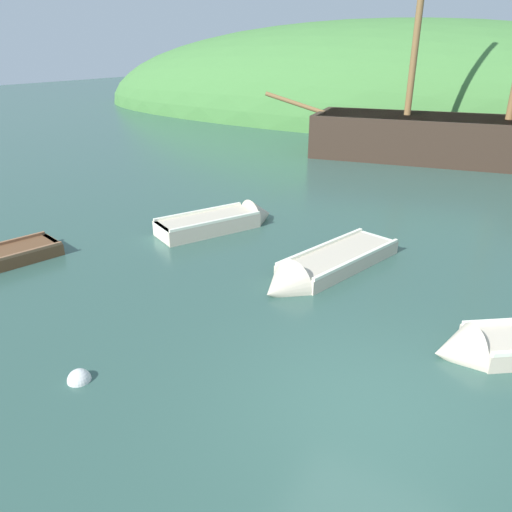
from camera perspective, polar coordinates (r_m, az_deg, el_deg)
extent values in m
plane|color=#33564C|center=(7.26, 13.32, -17.05)|extent=(120.00, 120.00, 0.00)
ellipsoid|color=#477F3D|center=(37.44, 13.81, 15.60)|extent=(48.42, 18.97, 12.65)
cube|color=#38281E|center=(23.32, 22.29, 11.51)|extent=(12.67, 5.72, 2.64)
cube|color=#997A51|center=(23.13, 22.78, 14.57)|extent=(12.14, 5.35, 0.10)
cylinder|color=olive|center=(24.06, 4.58, 17.34)|extent=(2.94, 0.72, 0.97)
cylinder|color=olive|center=(23.07, 18.65, 26.37)|extent=(0.28, 0.28, 8.87)
cone|color=beige|center=(8.63, 22.07, -10.36)|extent=(1.07, 1.13, 0.93)
cube|color=beige|center=(13.30, -5.63, 3.48)|extent=(2.13, 2.92, 0.51)
cone|color=beige|center=(14.13, 0.46, 4.79)|extent=(1.20, 1.05, 1.01)
cube|color=white|center=(12.76, -10.83, 2.65)|extent=(0.92, 0.52, 0.36)
cube|color=white|center=(13.45, -3.87, 4.65)|extent=(0.96, 0.58, 0.05)
cube|color=white|center=(13.03, -7.51, 3.88)|extent=(0.96, 0.58, 0.05)
cube|color=white|center=(12.80, -4.63, 4.06)|extent=(1.22, 2.45, 0.07)
cube|color=white|center=(13.62, -6.67, 5.19)|extent=(1.22, 2.45, 0.07)
cube|color=beige|center=(11.33, 9.69, -0.64)|extent=(1.88, 3.34, 0.42)
cone|color=beige|center=(9.94, 2.84, -3.84)|extent=(1.21, 1.01, 1.04)
cube|color=white|center=(12.49, 13.95, 1.63)|extent=(0.99, 0.37, 0.30)
cube|color=white|center=(10.86, 7.98, -0.73)|extent=(1.02, 0.44, 0.05)
cube|color=white|center=(11.69, 11.37, 0.82)|extent=(1.02, 0.44, 0.05)
cube|color=white|center=(11.51, 7.75, 1.20)|extent=(0.88, 3.02, 0.07)
cube|color=white|center=(10.97, 11.89, -0.26)|extent=(0.88, 3.02, 0.07)
cube|color=#8E6242|center=(13.02, -22.62, 1.28)|extent=(0.94, 0.35, 0.28)
cube|color=#8E6242|center=(12.73, -26.23, 0.53)|extent=(0.97, 0.41, 0.05)
cube|color=#8E6242|center=(12.14, -27.70, -0.35)|extent=(0.77, 2.72, 0.07)
sphere|color=white|center=(8.04, -19.91, -13.46)|extent=(0.36, 0.36, 0.36)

